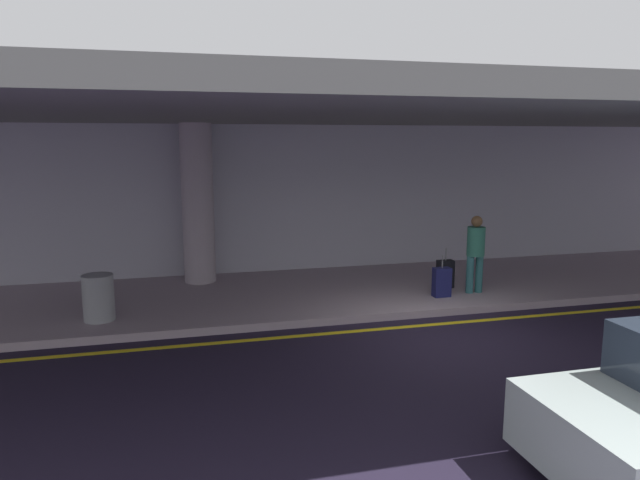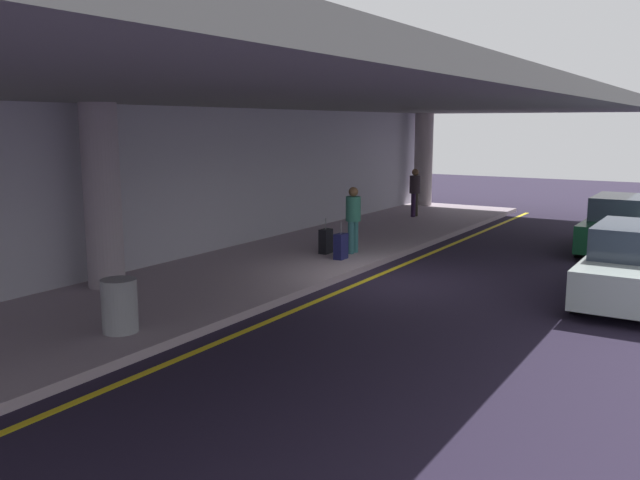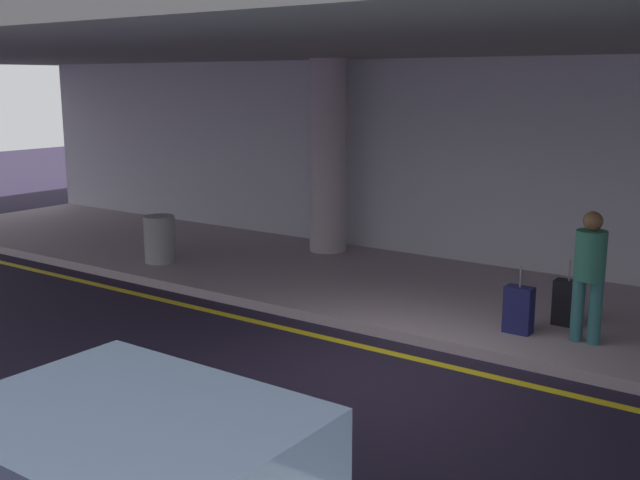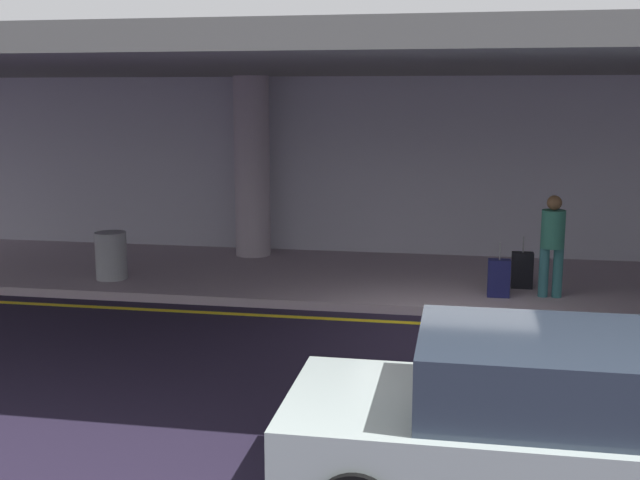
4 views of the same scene
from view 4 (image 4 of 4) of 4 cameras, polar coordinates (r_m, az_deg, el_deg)
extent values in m
plane|color=#211A2D|center=(11.52, 8.78, -6.89)|extent=(60.00, 60.00, 0.00)
cube|color=#A3919D|center=(14.49, 9.14, -2.99)|extent=(26.00, 4.20, 0.15)
cube|color=yellow|center=(12.07, 8.86, -6.07)|extent=(26.00, 0.14, 0.01)
cylinder|color=#A1949F|center=(16.14, -4.95, 5.30)|extent=(0.72, 0.72, 3.65)
cube|color=slate|center=(13.61, 9.57, 12.58)|extent=(28.00, 13.20, 0.30)
cube|color=#ADABBA|center=(16.42, 9.50, 5.03)|extent=(26.00, 0.30, 3.80)
cube|color=#B3C2BD|center=(6.94, 15.14, -14.23)|extent=(4.10, 1.80, 0.70)
cube|color=#2D3847|center=(6.71, 16.27, -9.17)|extent=(2.10, 1.60, 0.60)
cylinder|color=black|center=(7.81, 4.36, -12.85)|extent=(0.64, 0.22, 0.64)
cylinder|color=#2B5E64|center=(13.37, 15.93, -2.26)|extent=(0.16, 0.16, 0.82)
cylinder|color=#295D61|center=(13.39, 16.87, -2.29)|extent=(0.16, 0.16, 0.82)
cylinder|color=#296655|center=(13.25, 16.56, 0.76)|extent=(0.38, 0.38, 0.62)
sphere|color=brown|center=(13.18, 16.66, 2.61)|extent=(0.24, 0.24, 0.24)
cube|color=#181A4C|center=(13.21, 12.85, -2.71)|extent=(0.36, 0.22, 0.62)
cylinder|color=slate|center=(13.12, 12.93, -0.80)|extent=(0.02, 0.02, 0.28)
cube|color=black|center=(13.91, 14.46, -2.13)|extent=(0.36, 0.22, 0.62)
cylinder|color=slate|center=(13.82, 14.55, -0.31)|extent=(0.02, 0.02, 0.28)
cylinder|color=gray|center=(14.61, -14.92, -1.09)|extent=(0.56, 0.56, 0.85)
camera|label=1|loc=(5.21, -56.94, 5.72)|focal=32.37mm
camera|label=2|loc=(14.04, -59.76, 5.29)|focal=37.62mm
camera|label=3|loc=(5.40, 59.70, 5.29)|focal=42.91mm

